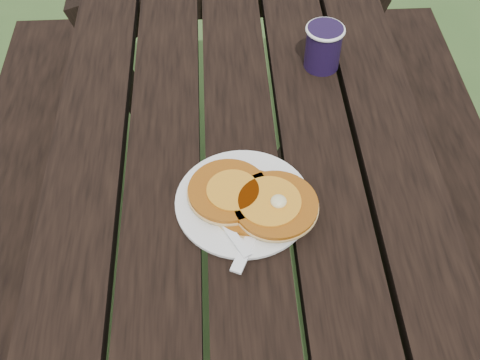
{
  "coord_description": "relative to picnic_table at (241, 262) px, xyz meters",
  "views": [
    {
      "loc": [
        -0.05,
        -0.78,
        1.61
      ],
      "look_at": [
        -0.01,
        -0.1,
        0.8
      ],
      "focal_mm": 45.0,
      "sensor_mm": 36.0,
      "label": 1
    }
  ],
  "objects": [
    {
      "name": "pancake_stack",
      "position": [
        0.01,
        -0.13,
        0.41
      ],
      "size": [
        0.23,
        0.18,
        0.04
      ],
      "rotation": [
        0.0,
        0.0,
        -0.14
      ],
      "color": "#A65712",
      "rests_on": "plate"
    },
    {
      "name": "plate",
      "position": [
        -0.0,
        -0.12,
        0.39
      ],
      "size": [
        0.28,
        0.28,
        0.01
      ],
      "primitive_type": "cylinder",
      "rotation": [
        0.0,
        0.0,
        0.18
      ],
      "color": "white",
      "rests_on": "picnic_table"
    },
    {
      "name": "fork",
      "position": [
        -0.03,
        -0.19,
        0.4
      ],
      "size": [
        0.1,
        0.16,
        0.01
      ],
      "primitive_type": null,
      "rotation": [
        0.0,
        0.0,
        0.48
      ],
      "color": "white",
      "rests_on": "plate"
    },
    {
      "name": "picnic_table",
      "position": [
        0.0,
        0.0,
        0.0
      ],
      "size": [
        1.36,
        1.8,
        0.75
      ],
      "color": "black",
      "rests_on": "ground"
    },
    {
      "name": "ground",
      "position": [
        0.0,
        0.0,
        -0.37
      ],
      "size": [
        60.0,
        60.0,
        0.0
      ],
      "primitive_type": "plane",
      "color": "#2F4E21",
      "rests_on": "ground"
    },
    {
      "name": "coffee_cup",
      "position": [
        0.19,
        0.26,
        0.44
      ],
      "size": [
        0.08,
        0.08,
        0.1
      ],
      "rotation": [
        0.0,
        0.0,
        -0.36
      ],
      "color": "black",
      "rests_on": "picnic_table"
    },
    {
      "name": "knife",
      "position": [
        0.01,
        -0.19,
        0.39
      ],
      "size": [
        0.09,
        0.17,
        0.0
      ],
      "primitive_type": "cube",
      "rotation": [
        0.0,
        0.0,
        -0.42
      ],
      "color": "white",
      "rests_on": "plate"
    }
  ]
}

